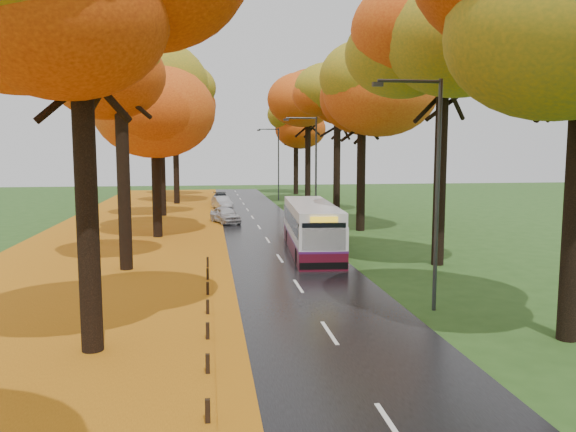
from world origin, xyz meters
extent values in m
plane|color=#284C19|center=(0.00, 0.00, 0.00)|extent=(160.00, 160.00, 0.00)
cube|color=black|center=(0.00, 25.00, 0.02)|extent=(6.50, 90.00, 0.04)
cube|color=silver|center=(0.00, 25.00, 0.04)|extent=(0.12, 90.00, 0.01)
cube|color=#944F0D|center=(-9.00, 25.00, 0.01)|extent=(12.00, 90.00, 0.02)
cube|color=#C37914|center=(-3.05, 25.00, 0.04)|extent=(0.90, 90.00, 0.01)
cylinder|color=black|center=(-6.90, 5.50, 4.29)|extent=(0.60, 0.60, 8.58)
cylinder|color=black|center=(-7.50, 16.50, 4.58)|extent=(0.60, 0.60, 9.15)
ellipsoid|color=orange|center=(-7.50, 16.50, 10.30)|extent=(8.00, 8.00, 6.24)
cylinder|color=black|center=(-6.90, 26.50, 4.00)|extent=(0.60, 0.60, 8.00)
ellipsoid|color=orange|center=(-6.90, 26.50, 9.00)|extent=(9.20, 9.20, 7.18)
cylinder|color=black|center=(-7.50, 38.50, 4.29)|extent=(0.60, 0.60, 8.58)
ellipsoid|color=orange|center=(-7.50, 38.50, 9.65)|extent=(8.00, 8.00, 6.24)
cylinder|color=black|center=(-6.90, 49.50, 4.58)|extent=(0.60, 0.60, 9.15)
ellipsoid|color=orange|center=(-6.90, 49.50, 10.30)|extent=(9.20, 9.20, 7.18)
cylinder|color=black|center=(-7.50, 59.50, 4.00)|extent=(0.60, 0.60, 8.00)
ellipsoid|color=orange|center=(-7.50, 59.50, 9.00)|extent=(8.00, 8.00, 6.24)
cylinder|color=black|center=(6.90, 4.50, 4.35)|extent=(0.60, 0.60, 8.70)
cylinder|color=black|center=(7.50, 15.50, 4.61)|extent=(0.60, 0.60, 9.22)
ellipsoid|color=#E25D11|center=(7.50, 15.50, 10.37)|extent=(8.20, 8.20, 6.40)
cylinder|color=black|center=(6.90, 27.50, 4.10)|extent=(0.60, 0.60, 8.19)
ellipsoid|color=#E25D11|center=(6.90, 27.50, 9.22)|extent=(9.20, 9.20, 7.18)
cylinder|color=black|center=(7.50, 37.50, 4.35)|extent=(0.60, 0.60, 8.70)
ellipsoid|color=#E25D11|center=(7.50, 37.50, 9.79)|extent=(8.20, 8.20, 6.40)
cylinder|color=black|center=(6.90, 48.50, 4.61)|extent=(0.60, 0.60, 9.22)
ellipsoid|color=#E25D11|center=(6.90, 48.50, 10.37)|extent=(9.20, 9.20, 7.18)
cylinder|color=black|center=(7.50, 60.50, 4.10)|extent=(0.60, 0.60, 8.19)
ellipsoid|color=#E25D11|center=(7.50, 60.50, 9.22)|extent=(8.20, 8.20, 6.40)
cube|color=black|center=(-3.70, 0.80, 0.26)|extent=(0.11, 0.11, 0.52)
cube|color=black|center=(-3.70, 3.40, 0.26)|extent=(0.11, 0.11, 0.52)
cube|color=black|center=(-3.70, 6.00, 0.26)|extent=(0.11, 0.11, 0.52)
cube|color=black|center=(-3.70, 8.60, 0.26)|extent=(0.11, 0.11, 0.52)
cube|color=black|center=(-3.70, 11.20, 0.26)|extent=(0.11, 0.11, 0.52)
cube|color=black|center=(-3.70, 13.80, 0.26)|extent=(0.11, 0.11, 0.52)
cube|color=black|center=(-3.70, 16.40, 0.26)|extent=(0.11, 0.11, 0.52)
cylinder|color=#333538|center=(4.20, 8.00, 4.00)|extent=(0.14, 0.14, 8.00)
cylinder|color=#333538|center=(3.10, 8.00, 7.90)|extent=(2.20, 0.11, 0.11)
cube|color=#333538|center=(2.00, 8.00, 7.78)|extent=(0.35, 0.18, 0.14)
cylinder|color=#333538|center=(4.20, 30.00, 4.00)|extent=(0.14, 0.14, 8.00)
cylinder|color=#333538|center=(3.10, 30.00, 7.90)|extent=(2.20, 0.11, 0.11)
cube|color=#333538|center=(2.00, 30.00, 7.78)|extent=(0.35, 0.18, 0.14)
cylinder|color=#333538|center=(4.20, 52.00, 4.00)|extent=(0.14, 0.14, 8.00)
cylinder|color=#333538|center=(3.10, 52.00, 7.90)|extent=(2.20, 0.11, 0.11)
cube|color=#333538|center=(2.00, 52.00, 7.78)|extent=(0.35, 0.18, 0.14)
cube|color=#4B0B1A|center=(1.95, 19.65, 0.46)|extent=(2.98, 10.28, 0.83)
cube|color=silver|center=(1.95, 19.65, 1.47)|extent=(2.98, 10.28, 1.20)
cube|color=silver|center=(1.95, 19.65, 2.39)|extent=(2.92, 10.07, 0.65)
cube|color=#4D1A5D|center=(1.95, 19.65, 0.92)|extent=(3.00, 10.30, 0.11)
cube|color=black|center=(1.95, 19.65, 1.84)|extent=(2.96, 9.47, 0.78)
cube|color=black|center=(1.61, 14.62, 1.65)|extent=(2.03, 0.20, 1.29)
cube|color=yellow|center=(1.61, 14.62, 2.46)|extent=(1.27, 0.14, 0.26)
cube|color=black|center=(1.61, 14.64, 0.30)|extent=(2.26, 0.27, 0.32)
cylinder|color=black|center=(0.69, 16.28, 0.50)|extent=(0.32, 0.94, 0.92)
cylinder|color=black|center=(2.75, 16.14, 0.50)|extent=(0.32, 0.94, 0.92)
cylinder|color=black|center=(1.12, 22.75, 0.50)|extent=(0.32, 0.94, 0.92)
cylinder|color=black|center=(3.18, 22.62, 0.50)|extent=(0.32, 0.94, 0.92)
imported|color=#BBBCC0|center=(-2.35, 32.68, 0.67)|extent=(2.59, 3.98, 1.26)
imported|color=#979A9F|center=(-2.35, 42.86, 0.66)|extent=(2.05, 3.93, 1.23)
imported|color=black|center=(-2.35, 47.97, 0.62)|extent=(1.84, 4.08, 1.16)
camera|label=1|loc=(-3.61, -10.34, 5.62)|focal=35.00mm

